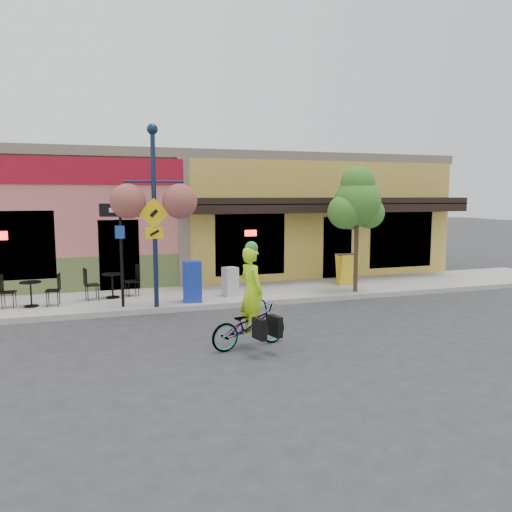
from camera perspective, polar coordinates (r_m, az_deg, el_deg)
The scene contains 14 objects.
ground at distance 13.16m, azimuth -1.18°, elevation -6.39°, with size 90.00×90.00×0.00m, color #2D2D30.
sidewalk at distance 15.03m, azimuth -3.41°, elevation -4.42°, with size 24.00×3.00×0.15m, color #9E9B93.
curb at distance 13.66m, azimuth -1.86°, elevation -5.57°, with size 24.00×0.12×0.15m, color #A8A59E.
building at distance 20.12m, azimuth -7.44°, elevation 4.66°, with size 18.20×8.20×4.50m, color #C76562, non-canonical shape.
bicycle at distance 10.09m, azimuth -0.79°, elevation -7.93°, with size 0.59×1.70×0.89m, color maroon.
cyclist_rider at distance 10.00m, azimuth -0.52°, elevation -5.45°, with size 0.65×0.43×1.78m, color #B6EF19.
lamp_post at distance 13.00m, azimuth -11.53°, elevation 4.40°, with size 1.49×0.60×4.68m, color #122239, non-canonical shape.
one_way_sign at distance 13.31m, azimuth -15.12°, elevation 0.04°, with size 1.03×0.22×2.68m, color black, non-canonical shape.
cafe_set_left at distance 14.25m, azimuth -24.34°, elevation -3.60°, with size 1.44×0.72×0.86m, color black, non-canonical shape.
cafe_set_right at distance 14.66m, azimuth -16.10°, elevation -2.88°, with size 1.51×0.75×0.91m, color black, non-canonical shape.
newspaper_box_blue at distance 13.69m, azimuth -7.30°, elevation -2.89°, with size 0.50×0.45×1.12m, color #1A32A1, non-canonical shape.
newspaper_box_grey at distance 14.41m, azimuth -2.97°, elevation -2.93°, with size 0.39×0.35×0.83m, color #B4B4B4, non-canonical shape.
street_tree at distance 15.16m, azimuth 11.43°, elevation 3.09°, with size 1.48×1.48×3.80m, color #3D7A26, non-canonical shape.
sandwich_board at distance 16.33m, azimuth 10.63°, elevation -1.58°, with size 0.60×0.44×0.99m, color yellow, non-canonical shape.
Camera 1 is at (-3.72, -12.26, 3.04)m, focal length 35.00 mm.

